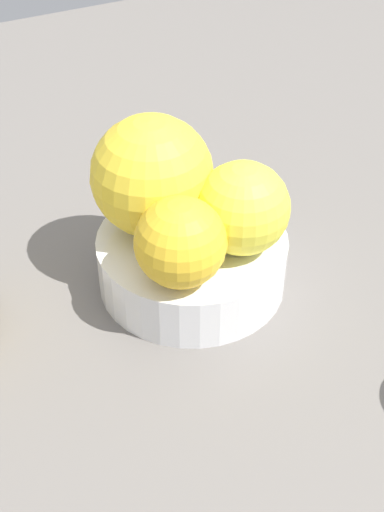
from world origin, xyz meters
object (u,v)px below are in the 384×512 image
fruit_bowl (192,261)px  orange_in_bowl_0 (152,176)px  orange_in_bowl_1 (243,208)px  orange_in_bowl_2 (180,242)px

fruit_bowl → orange_in_bowl_0: bearing=33.7°
fruit_bowl → orange_in_bowl_0: 7.21cm
orange_in_bowl_1 → orange_in_bowl_2: (-1.17, 5.27, -0.22)cm
orange_in_bowl_1 → orange_in_bowl_2: size_ratio=1.07×
orange_in_bowl_0 → orange_in_bowl_2: orange_in_bowl_0 is taller
orange_in_bowl_0 → orange_in_bowl_2: size_ratio=1.42×
fruit_bowl → orange_in_bowl_1: size_ratio=2.11×
orange_in_bowl_1 → orange_in_bowl_2: 5.41cm
orange_in_bowl_1 → orange_in_bowl_2: bearing=102.5°
fruit_bowl → orange_in_bowl_2: 6.72cm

